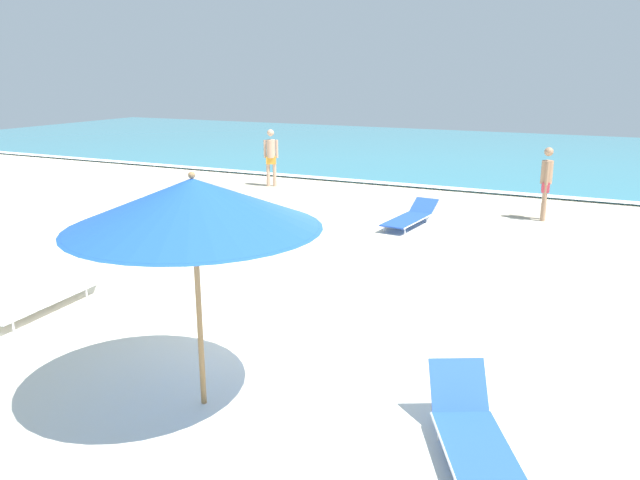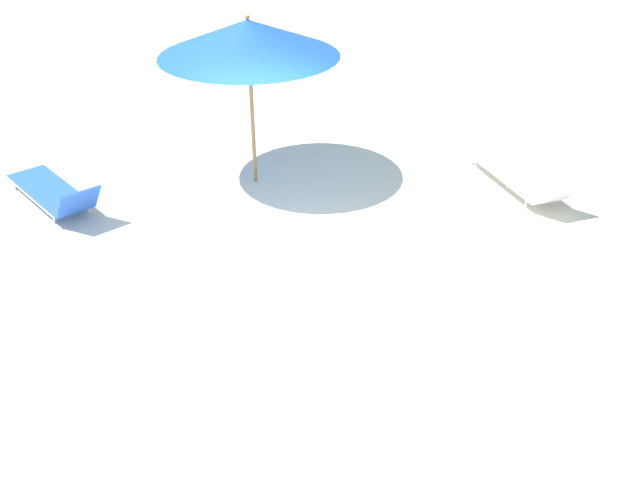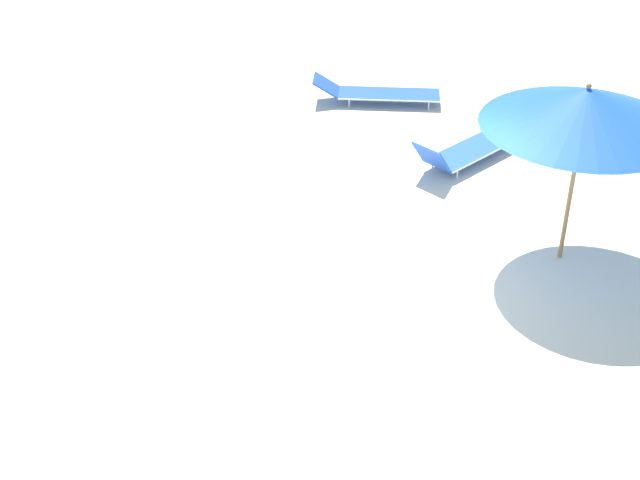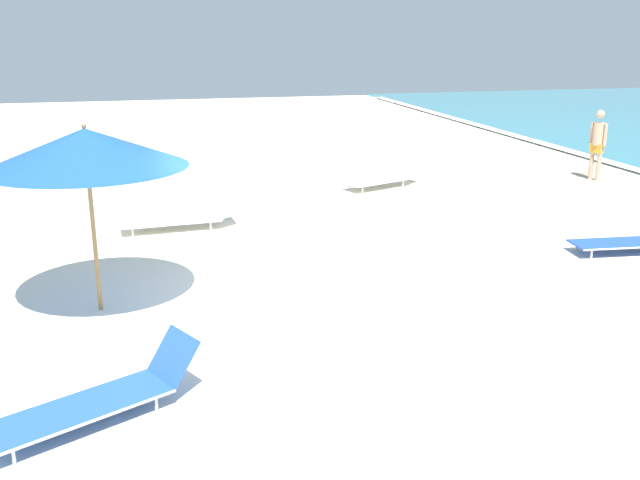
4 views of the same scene
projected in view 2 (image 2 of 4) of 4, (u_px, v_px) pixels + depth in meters
name	position (u px, v px, depth m)	size (l,w,h in m)	color
ground_plane	(290.00, 265.00, 9.20)	(60.00, 60.00, 0.16)	beige
beach_umbrella	(248.00, 38.00, 10.00)	(2.61, 2.61, 2.55)	#9E7547
sun_lounger_under_umbrella	(55.00, 193.00, 10.30)	(1.51, 2.18, 0.63)	blue
sun_lounger_mid_beach_solo	(523.00, 178.00, 10.72)	(0.77, 2.23, 0.63)	white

